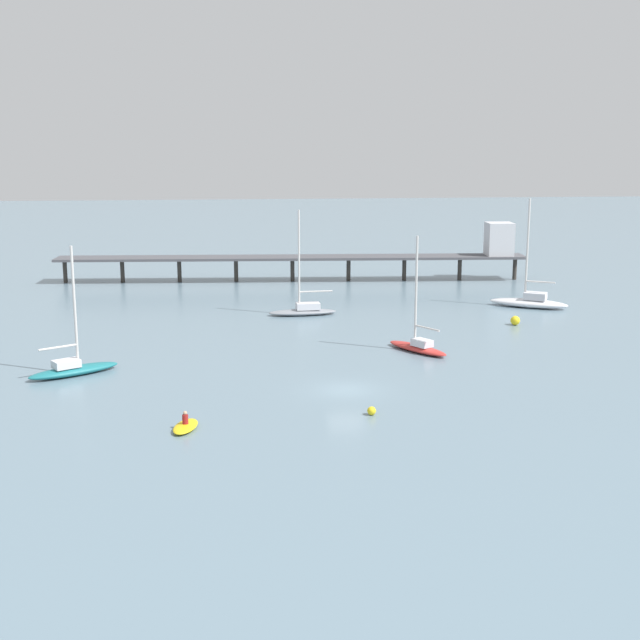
{
  "coord_description": "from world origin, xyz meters",
  "views": [
    {
      "loc": [
        -8.04,
        -55.81,
        16.81
      ],
      "look_at": [
        0.0,
        16.48,
        1.5
      ],
      "focal_mm": 47.67,
      "sensor_mm": 36.0,
      "label": 1
    }
  ],
  "objects": [
    {
      "name": "sailboat_teal",
      "position": [
        -19.42,
        6.01,
        0.61
      ],
      "size": [
        6.71,
        5.1,
        9.51
      ],
      "color": "#1E727A",
      "rests_on": "ground_plane"
    },
    {
      "name": "mooring_buoy_mid",
      "position": [
        18.67,
        19.23,
        0.44
      ],
      "size": [
        0.88,
        0.88,
        0.88
      ],
      "primitive_type": "sphere",
      "color": "yellow",
      "rests_on": "ground_plane"
    },
    {
      "name": "ground_plane",
      "position": [
        0.0,
        0.0,
        0.0
      ],
      "size": [
        400.0,
        400.0,
        0.0
      ],
      "primitive_type": "plane",
      "color": "slate"
    },
    {
      "name": "mooring_buoy_inner",
      "position": [
        0.8,
        -5.61,
        0.28
      ],
      "size": [
        0.55,
        0.55,
        0.55
      ],
      "primitive_type": "sphere",
      "color": "yellow",
      "rests_on": "ground_plane"
    },
    {
      "name": "sailboat_gray",
      "position": [
        -0.55,
        26.15,
        0.63
      ],
      "size": [
        6.81,
        2.3,
        10.36
      ],
      "color": "gray",
      "rests_on": "ground_plane"
    },
    {
      "name": "pier",
      "position": [
        8.81,
        46.48,
        3.58
      ],
      "size": [
        57.34,
        7.79,
        7.08
      ],
      "color": "#4C4C51",
      "rests_on": "ground_plane"
    },
    {
      "name": "dinghy_yellow",
      "position": [
        -10.69,
        -7.03,
        0.21
      ],
      "size": [
        1.95,
        3.08,
        1.14
      ],
      "color": "yellow",
      "rests_on": "ground_plane"
    },
    {
      "name": "sailboat_white",
      "position": [
        23.03,
        27.49,
        0.7
      ],
      "size": [
        8.04,
        5.97,
        11.19
      ],
      "color": "white",
      "rests_on": "ground_plane"
    },
    {
      "name": "sailboat_red",
      "position": [
        7.36,
        10.2,
        0.61
      ],
      "size": [
        4.68,
        6.13,
        9.44
      ],
      "color": "red",
      "rests_on": "ground_plane"
    }
  ]
}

